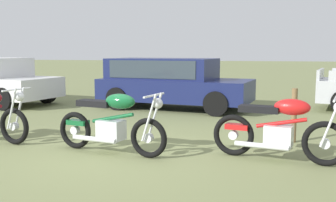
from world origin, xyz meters
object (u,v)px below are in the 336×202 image
object	(u,v)px
motorcycle_green	(111,123)
motorcycle_red	(279,129)
fence_post_wooden	(294,116)
car_navy	(169,79)

from	to	relation	value
motorcycle_green	motorcycle_red	xyz separation A→B (m)	(2.61, 0.17, -0.01)
motorcycle_green	fence_post_wooden	size ratio (longest dim) A/B	2.04
motorcycle_green	car_navy	xyz separation A→B (m)	(-0.26, 5.13, 0.35)
car_navy	fence_post_wooden	world-z (taller)	car_navy
car_navy	fence_post_wooden	xyz separation A→B (m)	(3.17, -3.63, -0.34)
motorcycle_red	fence_post_wooden	size ratio (longest dim) A/B	2.02
fence_post_wooden	car_navy	bearing A→B (deg)	131.14
motorcycle_red	motorcycle_green	bearing A→B (deg)	-164.17
motorcycle_red	car_navy	world-z (taller)	car_navy
car_navy	fence_post_wooden	distance (m)	4.84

